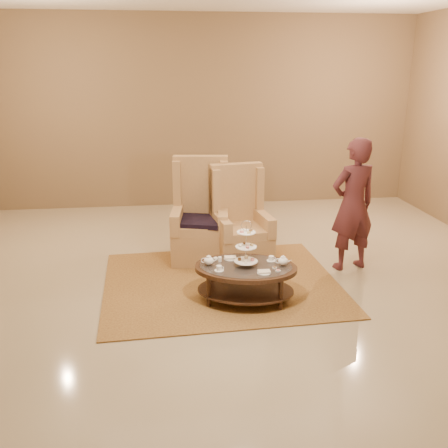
{
  "coord_description": "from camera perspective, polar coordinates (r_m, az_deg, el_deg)",
  "views": [
    {
      "loc": [
        -0.79,
        -5.44,
        2.61
      ],
      "look_at": [
        -0.08,
        0.2,
        0.79
      ],
      "focal_mm": 40.0,
      "sensor_mm": 36.0,
      "label": 1
    }
  ],
  "objects": [
    {
      "name": "ground",
      "position": [
        6.08,
        1.03,
        -7.62
      ],
      "size": [
        8.0,
        8.0,
        0.0
      ],
      "primitive_type": "plane",
      "color": "tan",
      "rests_on": "ground"
    },
    {
      "name": "ceiling",
      "position": [
        6.08,
        1.03,
        -7.62
      ],
      "size": [
        8.0,
        8.0,
        0.02
      ],
      "primitive_type": "cube",
      "color": "white",
      "rests_on": "ground"
    },
    {
      "name": "wall_back",
      "position": [
        9.51,
        -2.42,
        12.58
      ],
      "size": [
        8.0,
        0.04,
        3.5
      ],
      "primitive_type": "cube",
      "color": "olive",
      "rests_on": "ground"
    },
    {
      "name": "rug",
      "position": [
        6.27,
        -0.32,
        -6.74
      ],
      "size": [
        2.96,
        2.5,
        0.02
      ],
      "rotation": [
        0.0,
        0.0,
        0.04
      ],
      "color": "olive",
      "rests_on": "ground"
    },
    {
      "name": "tea_table",
      "position": [
        5.7,
        2.49,
        -5.53
      ],
      "size": [
        1.31,
        1.03,
        0.97
      ],
      "rotation": [
        0.0,
        0.0,
        -0.22
      ],
      "color": "black",
      "rests_on": "ground"
    },
    {
      "name": "armchair_left",
      "position": [
        6.95,
        -2.69,
        -0.1
      ],
      "size": [
        0.85,
        0.88,
        1.41
      ],
      "rotation": [
        0.0,
        0.0,
        -0.13
      ],
      "color": "tan",
      "rests_on": "ground"
    },
    {
      "name": "armchair_right",
      "position": [
        6.83,
        1.84,
        -0.68
      ],
      "size": [
        0.81,
        0.83,
        1.33
      ],
      "rotation": [
        0.0,
        0.0,
        0.14
      ],
      "color": "tan",
      "rests_on": "ground"
    },
    {
      "name": "person",
      "position": [
        6.67,
        14.52,
        2.13
      ],
      "size": [
        0.72,
        0.55,
        1.75
      ],
      "rotation": [
        0.0,
        0.0,
        3.37
      ],
      "color": "#4E2125",
      "rests_on": "ground"
    }
  ]
}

